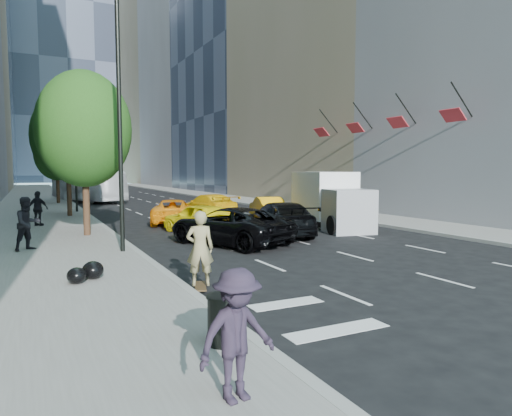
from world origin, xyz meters
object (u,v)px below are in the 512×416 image
skateboarder (200,253)px  black_sedan_mercedes (280,219)px  black_sedan_lincoln (230,226)px  city_bus (87,185)px  trash_can (223,321)px  box_truck (329,199)px

skateboarder → black_sedan_mercedes: skateboarder is taller
black_sedan_mercedes → skateboarder: bearing=61.6°
black_sedan_lincoln → black_sedan_mercedes: size_ratio=1.02×
city_bus → trash_can: (-2.21, -40.70, -1.06)m
black_sedan_mercedes → city_bus: size_ratio=0.48×
skateboarder → black_sedan_lincoln: bearing=-101.2°
black_sedan_lincoln → trash_can: size_ratio=6.92×
black_sedan_mercedes → trash_can: black_sedan_mercedes is taller
black_sedan_mercedes → box_truck: 4.27m
skateboarder → black_sedan_lincoln: skateboarder is taller
black_sedan_mercedes → black_sedan_lincoln: bearing=35.3°
skateboarder → black_sedan_lincoln: (3.60, 6.48, -0.19)m
black_sedan_lincoln → trash_can: black_sedan_lincoln is taller
black_sedan_lincoln → trash_can: bearing=43.7°
black_sedan_lincoln → city_bus: size_ratio=0.49×
black_sedan_lincoln → skateboarder: bearing=38.3°
black_sedan_mercedes → city_bus: (-5.61, 28.86, 0.81)m
skateboarder → city_bus: city_bus is taller
skateboarder → box_truck: bearing=-121.2°
black_sedan_lincoln → box_truck: 7.73m
city_bus → box_truck: size_ratio=1.74×
city_bus → black_sedan_mercedes: bearing=-96.2°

